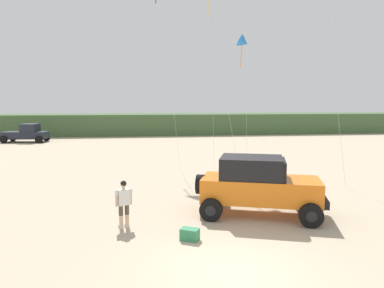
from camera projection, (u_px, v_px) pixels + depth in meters
ground_plane at (230, 268)px, 9.36m from camera, size 220.00×220.00×0.00m
dune_ridge at (189, 124)px, 49.10m from camera, size 90.00×6.92×2.71m
jeep at (259, 185)px, 13.64m from camera, size 5.01×3.61×2.26m
person_watching at (124, 201)px, 12.29m from camera, size 0.58×0.42×1.67m
cooler_box at (190, 234)px, 11.25m from camera, size 0.66×0.58×0.38m
distant_pickup at (27, 133)px, 38.59m from camera, size 4.77×2.82×1.98m
kite_black_sled at (244, 43)px, 24.39m from camera, size 1.19×1.92×8.87m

